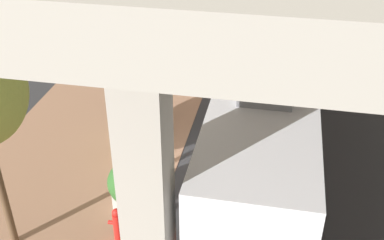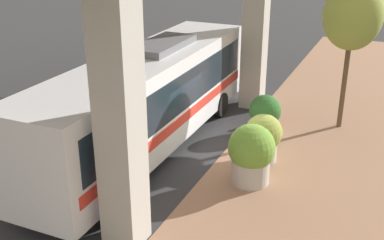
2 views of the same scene
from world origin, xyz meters
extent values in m
plane|color=#2D2D30|center=(0.00, 0.00, 0.00)|extent=(80.00, 80.00, 0.00)
cube|color=#936B51|center=(-3.00, 0.00, 0.01)|extent=(6.00, 40.00, 0.02)
cube|color=#ADA89E|center=(0.50, -5.20, 3.69)|extent=(0.90, 0.90, 7.39)
cube|color=silver|center=(2.50, 0.35, 1.89)|extent=(2.55, 11.92, 2.89)
cube|color=#19232D|center=(2.50, 0.35, 2.24)|extent=(2.59, 10.97, 1.27)
cube|color=red|center=(2.50, 0.35, 1.32)|extent=(2.59, 11.32, 0.35)
cube|color=slate|center=(2.50, -0.84, 3.46)|extent=(1.28, 2.98, 0.24)
cylinder|color=black|center=(1.31, 4.53, 0.50)|extent=(0.28, 1.00, 1.00)
cylinder|color=black|center=(3.70, 4.53, 0.50)|extent=(0.28, 1.00, 1.00)
cylinder|color=black|center=(1.31, -3.52, 0.50)|extent=(0.28, 1.00, 1.00)
cylinder|color=red|center=(-0.78, -3.77, 0.41)|extent=(0.22, 0.22, 0.82)
sphere|color=red|center=(-0.78, -3.77, 0.89)|extent=(0.21, 0.21, 0.21)
cylinder|color=red|center=(-0.94, -3.77, 0.53)|extent=(0.13, 0.10, 0.10)
cylinder|color=red|center=(-0.61, -3.77, 0.53)|extent=(0.13, 0.10, 0.10)
cylinder|color=#ADA89E|center=(-1.37, -0.37, 0.34)|extent=(0.94, 0.94, 0.68)
sphere|color=olive|center=(-1.37, -0.37, 1.02)|extent=(1.23, 1.23, 1.23)
sphere|color=#993F8C|center=(-1.25, -0.47, 0.81)|extent=(0.33, 0.33, 0.33)
cylinder|color=#ADA89E|center=(-1.45, 1.18, 0.40)|extent=(1.14, 1.14, 0.79)
sphere|color=olive|center=(-1.45, 1.18, 1.18)|extent=(1.43, 1.43, 1.43)
sphere|color=orange|center=(-1.30, 1.07, 0.95)|extent=(0.40, 0.40, 0.40)
cylinder|color=#ADA89E|center=(-0.79, -2.61, 0.29)|extent=(1.04, 1.04, 0.57)
sphere|color=#2D6028|center=(-0.79, -2.61, 0.90)|extent=(1.20, 1.20, 1.20)
sphere|color=#BF334C|center=(-0.66, -2.71, 0.72)|extent=(0.36, 0.36, 0.36)
cylinder|color=brown|center=(-3.30, -4.37, 1.85)|extent=(0.19, 0.19, 3.69)
camera|label=1|loc=(2.73, -11.99, 8.97)|focal=45.00mm
camera|label=2|loc=(-5.06, 13.69, 7.43)|focal=45.00mm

